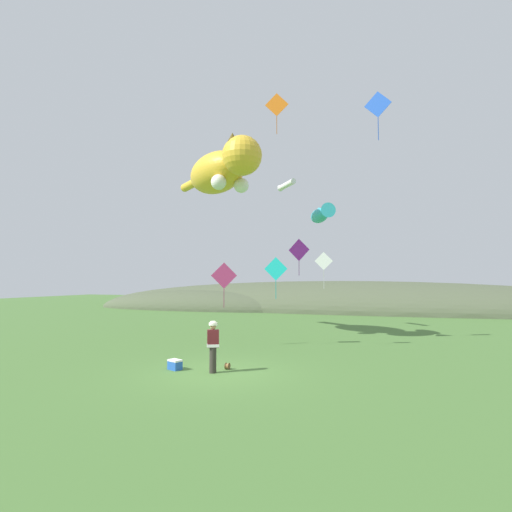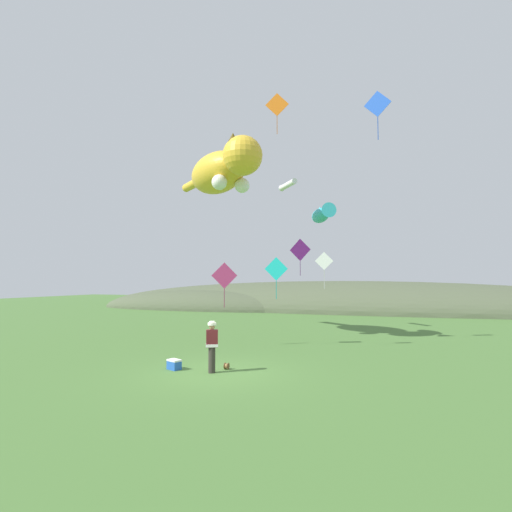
{
  "view_description": "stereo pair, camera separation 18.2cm",
  "coord_description": "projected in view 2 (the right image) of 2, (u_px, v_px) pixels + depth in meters",
  "views": [
    {
      "loc": [
        5.95,
        -12.71,
        3.2
      ],
      "look_at": [
        0.0,
        4.0,
        4.28
      ],
      "focal_mm": 28.0,
      "sensor_mm": 36.0,
      "label": 1
    },
    {
      "loc": [
        6.12,
        -12.65,
        3.2
      ],
      "look_at": [
        0.0,
        4.0,
        4.28
      ],
      "focal_mm": 28.0,
      "sensor_mm": 36.0,
      "label": 2
    }
  ],
  "objects": [
    {
      "name": "kite_diamond_blue",
      "position": [
        378.0,
        104.0,
        15.45
      ],
      "size": [
        1.04,
        0.12,
        1.94
      ],
      "color": "blue"
    },
    {
      "name": "kite_diamond_white",
      "position": [
        324.0,
        262.0,
        19.12
      ],
      "size": [
        0.85,
        0.2,
        1.77
      ],
      "color": "white"
    },
    {
      "name": "kite_diamond_orange",
      "position": [
        277.0,
        105.0,
        19.59
      ],
      "size": [
        1.14,
        0.27,
        2.06
      ],
      "color": "orange"
    },
    {
      "name": "ground_plane",
      "position": [
        216.0,
        373.0,
        13.76
      ],
      "size": [
        120.0,
        120.0,
        0.0
      ],
      "primitive_type": "plane",
      "color": "#477033"
    },
    {
      "name": "kite_tube_streamer",
      "position": [
        288.0,
        185.0,
        26.0
      ],
      "size": [
        1.64,
        1.86,
        0.44
      ],
      "color": "white"
    },
    {
      "name": "kite_giant_cat",
      "position": [
        222.0,
        171.0,
        22.78
      ],
      "size": [
        7.47,
        6.25,
        2.74
      ],
      "color": "gold"
    },
    {
      "name": "kite_diamond_teal",
      "position": [
        276.0,
        269.0,
        19.5
      ],
      "size": [
        1.15,
        0.17,
        2.05
      ],
      "color": "#19BFBF"
    },
    {
      "name": "distant_hill_ridge",
      "position": [
        327.0,
        309.0,
        43.75
      ],
      "size": [
        61.76,
        15.83,
        6.26
      ],
      "color": "#4C563D",
      "rests_on": "ground"
    },
    {
      "name": "kite_fish_windsock",
      "position": [
        322.0,
        214.0,
        22.22
      ],
      "size": [
        2.0,
        3.04,
        0.92
      ],
      "color": "#33B2CC"
    },
    {
      "name": "kite_diamond_violet",
      "position": [
        300.0,
        250.0,
        24.82
      ],
      "size": [
        1.38,
        0.24,
        2.3
      ],
      "color": "purple"
    },
    {
      "name": "festival_attendant",
      "position": [
        212.0,
        345.0,
        13.87
      ],
      "size": [
        0.49,
        0.43,
        1.77
      ],
      "color": "#332D28",
      "rests_on": "ground"
    },
    {
      "name": "kite_spool",
      "position": [
        227.0,
        366.0,
        14.36
      ],
      "size": [
        0.14,
        0.23,
        0.23
      ],
      "color": "olive",
      "rests_on": "ground"
    },
    {
      "name": "kite_diamond_pink",
      "position": [
        224.0,
        276.0,
        19.16
      ],
      "size": [
        1.06,
        0.71,
        2.16
      ],
      "color": "#E53F8C"
    },
    {
      "name": "picnic_cooler",
      "position": [
        174.0,
        364.0,
        14.33
      ],
      "size": [
        0.58,
        0.49,
        0.36
      ],
      "color": "blue",
      "rests_on": "ground"
    }
  ]
}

